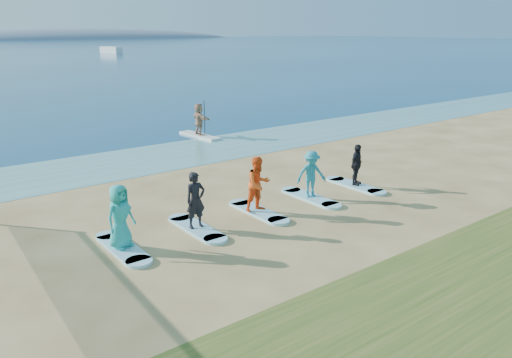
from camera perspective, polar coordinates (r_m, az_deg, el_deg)
ground at (r=16.06m, az=8.03°, el=-4.60°), size 600.00×600.00×0.00m
shallow_water at (r=24.22m, az=-9.82°, el=2.69°), size 600.00×600.00×0.00m
island_ridge at (r=327.99m, az=-19.14°, el=14.92°), size 220.00×56.00×18.00m
paddleboard at (r=28.26m, az=-6.46°, el=4.95°), size 0.99×3.05×0.12m
paddleboarder at (r=28.08m, az=-6.52°, el=6.82°), size 0.59×1.65×1.75m
boat_offshore_b at (r=131.15m, az=-16.21°, el=13.64°), size 3.45×6.89×1.56m
surfboard_0 at (r=14.28m, az=-14.99°, el=-7.64°), size 0.70×2.20×0.09m
student_0 at (r=13.93m, az=-15.28°, el=-4.14°), size 1.01×0.84×1.78m
surfboard_1 at (r=15.21m, az=-6.80°, el=-5.61°), size 0.70×2.20×0.09m
student_1 at (r=14.89m, az=-6.92°, el=-2.41°), size 0.64×0.43×1.71m
surfboard_2 at (r=16.43m, az=0.26°, el=-3.76°), size 0.70×2.20×0.09m
student_2 at (r=16.12m, az=0.27°, el=-0.59°), size 0.89×0.69×1.81m
surfboard_3 at (r=17.87m, az=6.25°, el=-2.13°), size 0.70×2.20×0.09m
student_3 at (r=17.61m, az=6.34°, el=0.56°), size 1.23×0.98×1.66m
surfboard_4 at (r=19.49m, az=11.28°, el=-0.74°), size 0.70×2.20×0.09m
student_4 at (r=19.27m, az=11.42°, el=1.61°), size 1.00×0.69×1.57m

